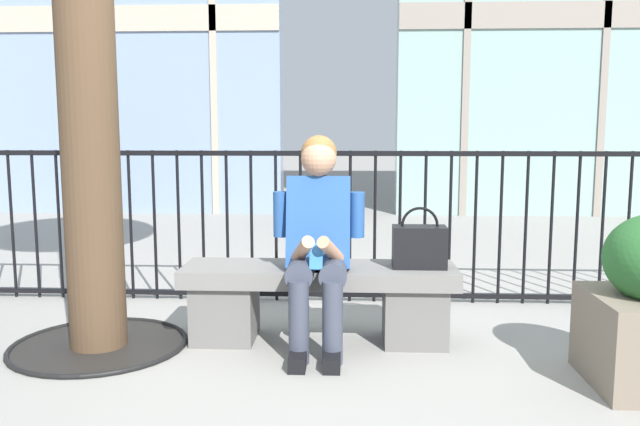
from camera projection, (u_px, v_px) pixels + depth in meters
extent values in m
plane|color=gray|center=(319.00, 340.00, 3.81)|extent=(60.00, 60.00, 0.00)
cube|color=slate|center=(319.00, 274.00, 3.76)|extent=(1.60, 0.44, 0.10)
cube|color=#605E5B|center=(225.00, 310.00, 3.82)|extent=(0.36, 0.37, 0.35)
cube|color=#605E5B|center=(414.00, 313.00, 3.76)|extent=(0.36, 0.37, 0.35)
cylinder|color=#383D4C|center=(301.00, 269.00, 3.58)|extent=(0.15, 0.40, 0.15)
cylinder|color=#383D4C|center=(299.00, 322.00, 3.41)|extent=(0.11, 0.11, 0.45)
cube|color=black|center=(298.00, 360.00, 3.38)|extent=(0.09, 0.22, 0.08)
cylinder|color=#383D4C|center=(334.00, 270.00, 3.57)|extent=(0.15, 0.40, 0.15)
cylinder|color=#383D4C|center=(333.00, 323.00, 3.40)|extent=(0.11, 0.11, 0.45)
cube|color=black|center=(332.00, 360.00, 3.37)|extent=(0.09, 0.22, 0.08)
cube|color=#234C8C|center=(319.00, 223.00, 3.68)|extent=(0.36, 0.30, 0.55)
cylinder|color=#234C8C|center=(281.00, 214.00, 3.68)|extent=(0.08, 0.08, 0.26)
cylinder|color=tan|center=(302.00, 251.00, 3.48)|extent=(0.16, 0.28, 0.20)
cylinder|color=#234C8C|center=(357.00, 215.00, 3.66)|extent=(0.08, 0.08, 0.26)
cylinder|color=tan|center=(331.00, 251.00, 3.47)|extent=(0.16, 0.28, 0.20)
cube|color=#2D6BB7|center=(316.00, 257.00, 3.42)|extent=(0.07, 0.10, 0.13)
sphere|color=tan|center=(319.00, 159.00, 3.61)|extent=(0.20, 0.20, 0.20)
sphere|color=olive|center=(319.00, 153.00, 3.64)|extent=(0.20, 0.20, 0.20)
cube|color=black|center=(419.00, 247.00, 3.70)|extent=(0.31, 0.16, 0.24)
torus|color=black|center=(420.00, 225.00, 3.68)|extent=(0.22, 0.02, 0.22)
cylinder|color=black|center=(12.00, 224.00, 4.73)|extent=(0.02, 0.02, 1.09)
cylinder|color=black|center=(36.00, 225.00, 4.72)|extent=(0.02, 0.02, 1.09)
cylinder|color=black|center=(59.00, 225.00, 4.71)|extent=(0.02, 0.02, 1.09)
cylinder|color=black|center=(83.00, 225.00, 4.70)|extent=(0.02, 0.02, 1.09)
cylinder|color=black|center=(107.00, 225.00, 4.69)|extent=(0.02, 0.02, 1.09)
cylinder|color=black|center=(131.00, 225.00, 4.68)|extent=(0.02, 0.02, 1.09)
cylinder|color=black|center=(155.00, 225.00, 4.67)|extent=(0.02, 0.02, 1.09)
cylinder|color=black|center=(179.00, 226.00, 4.67)|extent=(0.02, 0.02, 1.09)
cylinder|color=black|center=(203.00, 226.00, 4.66)|extent=(0.02, 0.02, 1.09)
cylinder|color=black|center=(227.00, 226.00, 4.65)|extent=(0.02, 0.02, 1.09)
cylinder|color=black|center=(252.00, 226.00, 4.64)|extent=(0.02, 0.02, 1.09)
cylinder|color=black|center=(276.00, 226.00, 4.63)|extent=(0.02, 0.02, 1.09)
cylinder|color=black|center=(301.00, 227.00, 4.62)|extent=(0.02, 0.02, 1.09)
cylinder|color=black|center=(325.00, 227.00, 4.61)|extent=(0.02, 0.02, 1.09)
cylinder|color=black|center=(350.00, 227.00, 4.61)|extent=(0.02, 0.02, 1.09)
cylinder|color=black|center=(375.00, 227.00, 4.60)|extent=(0.02, 0.02, 1.09)
cylinder|color=black|center=(400.00, 227.00, 4.59)|extent=(0.02, 0.02, 1.09)
cylinder|color=black|center=(425.00, 227.00, 4.58)|extent=(0.02, 0.02, 1.09)
cylinder|color=black|center=(450.00, 228.00, 4.57)|extent=(0.02, 0.02, 1.09)
cylinder|color=black|center=(475.00, 228.00, 4.56)|extent=(0.02, 0.02, 1.09)
cylinder|color=black|center=(500.00, 228.00, 4.55)|extent=(0.02, 0.02, 1.09)
cylinder|color=black|center=(526.00, 228.00, 4.55)|extent=(0.02, 0.02, 1.09)
cylinder|color=black|center=(551.00, 228.00, 4.54)|extent=(0.02, 0.02, 1.09)
cylinder|color=black|center=(577.00, 229.00, 4.53)|extent=(0.02, 0.02, 1.09)
cylinder|color=black|center=(602.00, 229.00, 4.52)|extent=(0.02, 0.02, 1.09)
cylinder|color=black|center=(628.00, 229.00, 4.51)|extent=(0.02, 0.02, 1.09)
cube|color=black|center=(325.00, 294.00, 4.68)|extent=(9.25, 0.04, 0.04)
cube|color=black|center=(325.00, 153.00, 4.55)|extent=(9.25, 0.04, 0.04)
cylinder|color=black|center=(99.00, 346.00, 3.70)|extent=(0.97, 0.97, 0.01)
torus|color=black|center=(99.00, 345.00, 3.70)|extent=(1.00, 1.00, 0.03)
cylinder|color=#4C3826|center=(85.00, 45.00, 3.48)|extent=(0.32, 0.32, 3.40)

